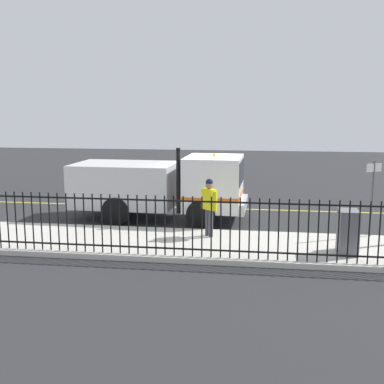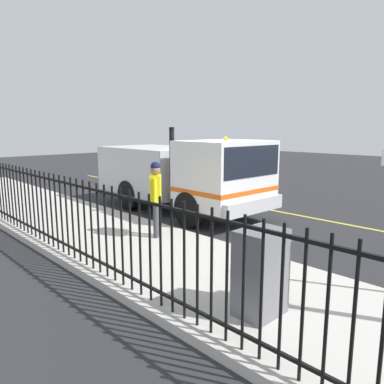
{
  "view_description": "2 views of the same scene",
  "coord_description": "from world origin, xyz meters",
  "views": [
    {
      "loc": [
        16.44,
        1.96,
        3.92
      ],
      "look_at": [
        1.82,
        -0.18,
        1.34
      ],
      "focal_mm": 45.33,
      "sensor_mm": 36.0,
      "label": 1
    },
    {
      "loc": [
        7.62,
        6.9,
        2.62
      ],
      "look_at": [
        0.87,
        -0.14,
        0.91
      ],
      "focal_mm": 34.34,
      "sensor_mm": 36.0,
      "label": 2
    }
  ],
  "objects": [
    {
      "name": "traffic_cone",
      "position": [
        -2.03,
        -3.5,
        0.34
      ],
      "size": [
        0.48,
        0.48,
        0.68
      ],
      "primitive_type": "cone",
      "color": "orange",
      "rests_on": "ground"
    },
    {
      "name": "iron_fence",
      "position": [
        4.59,
        0.0,
        0.94
      ],
      "size": [
        0.04,
        22.1,
        1.57
      ],
      "color": "black",
      "rests_on": "sidewalk_slab"
    },
    {
      "name": "utility_cabinet",
      "position": [
        3.78,
        4.2,
        0.73
      ],
      "size": [
        0.65,
        0.49,
        1.16
      ],
      "primitive_type": "cube",
      "color": "slate",
      "rests_on": "sidewalk_slab"
    },
    {
      "name": "sidewalk_slab",
      "position": [
        3.26,
        0.0,
        0.07
      ],
      "size": [
        3.08,
        25.95,
        0.14
      ],
      "primitive_type": "cube",
      "color": "beige",
      "rests_on": "ground"
    },
    {
      "name": "lane_marking",
      "position": [
        -2.19,
        0.0,
        0.0
      ],
      "size": [
        0.12,
        23.36,
        0.01
      ],
      "primitive_type": "cube",
      "color": "yellow",
      "rests_on": "ground"
    },
    {
      "name": "worker_standing",
      "position": [
        2.56,
        0.44,
        1.2
      ],
      "size": [
        0.5,
        0.5,
        1.73
      ],
      "rotation": [
        0.0,
        0.0,
        -2.33
      ],
      "color": "yellow",
      "rests_on": "sidewalk_slab"
    },
    {
      "name": "work_truck",
      "position": [
        0.02,
        -1.29,
        1.3
      ],
      "size": [
        2.49,
        6.1,
        2.63
      ],
      "rotation": [
        0.0,
        0.0,
        -0.02
      ],
      "color": "white",
      "rests_on": "ground"
    },
    {
      "name": "ground_plane",
      "position": [
        0.0,
        0.0,
        0.0
      ],
      "size": [
        57.1,
        57.1,
        0.0
      ],
      "primitive_type": "plane",
      "color": "#2B2B2D",
      "rests_on": "ground"
    }
  ]
}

